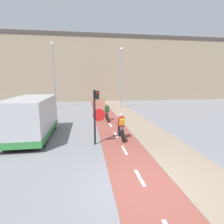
# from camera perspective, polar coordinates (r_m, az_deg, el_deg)

# --- Properties ---
(ground_plane) EXTENTS (120.00, 120.00, 0.00)m
(ground_plane) POSITION_cam_1_polar(r_m,az_deg,el_deg) (6.40, 10.47, -22.72)
(ground_plane) COLOR gray
(bike_lane) EXTENTS (2.15, 60.00, 0.02)m
(bike_lane) POSITION_cam_1_polar(r_m,az_deg,el_deg) (6.40, 10.45, -22.61)
(bike_lane) COLOR brown
(bike_lane) RESTS_ON ground_plane
(sidewalk_strip) EXTENTS (2.40, 60.00, 0.05)m
(sidewalk_strip) POSITION_cam_1_polar(r_m,az_deg,el_deg) (7.37, 28.42, -18.88)
(sidewalk_strip) COLOR gray
(sidewalk_strip) RESTS_ON ground_plane
(building_row_background) EXTENTS (60.00, 5.20, 10.59)m
(building_row_background) POSITION_cam_1_polar(r_m,az_deg,el_deg) (31.16, -5.35, 13.80)
(building_row_background) COLOR gray
(building_row_background) RESTS_ON ground_plane
(traffic_light_pole) EXTENTS (0.67, 0.25, 2.97)m
(traffic_light_pole) POSITION_cam_1_polar(r_m,az_deg,el_deg) (9.28, -5.21, 0.27)
(traffic_light_pole) COLOR black
(traffic_light_pole) RESTS_ON ground_plane
(street_lamp_far) EXTENTS (0.36, 0.36, 7.78)m
(street_lamp_far) POSITION_cam_1_polar(r_m,az_deg,el_deg) (22.55, -18.53, 12.99)
(street_lamp_far) COLOR gray
(street_lamp_far) RESTS_ON ground_plane
(street_lamp_sidewalk) EXTENTS (0.36, 0.36, 7.18)m
(street_lamp_sidewalk) POSITION_cam_1_polar(r_m,az_deg,el_deg) (21.28, 3.05, 12.83)
(street_lamp_sidewalk) COLOR gray
(street_lamp_sidewalk) RESTS_ON ground_plane
(cyclist_near) EXTENTS (0.46, 1.83, 1.56)m
(cyclist_near) POSITION_cam_1_polar(r_m,az_deg,el_deg) (10.36, 3.01, -4.96)
(cyclist_near) COLOR black
(cyclist_near) RESTS_ON ground_plane
(cyclist_far) EXTENTS (0.46, 1.75, 1.53)m
(cyclist_far) POSITION_cam_1_polar(r_m,az_deg,el_deg) (14.92, -1.67, -0.37)
(cyclist_far) COLOR black
(cyclist_far) RESTS_ON ground_plane
(van) EXTENTS (2.14, 4.95, 2.45)m
(van) POSITION_cam_1_polar(r_m,az_deg,el_deg) (11.50, -24.68, -1.93)
(van) COLOR #B7B7BC
(van) RESTS_ON ground_plane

